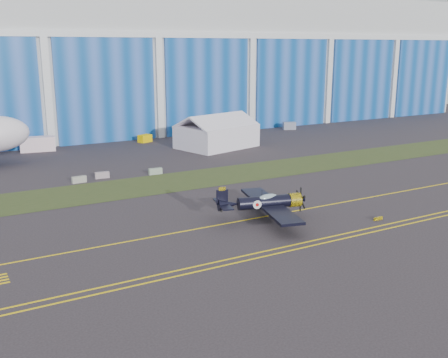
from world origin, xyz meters
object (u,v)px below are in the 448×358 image
warbird (264,202)px  tug (145,138)px  tent (217,131)px  shipping_container (38,144)px

warbird → tug: size_ratio=6.27×
warbird → tent: bearing=82.8°
warbird → tent: (15.49, 39.65, 1.22)m
shipping_container → tent: bearing=-13.3°
shipping_container → tug: (20.10, -0.66, -0.56)m
tent → shipping_container: (-29.89, 12.33, -1.85)m
shipping_container → tug: shipping_container is taller
tug → shipping_container: bearing=155.0°
tent → shipping_container: bearing=142.1°
tent → tug: size_ratio=6.24×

